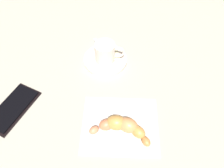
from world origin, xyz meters
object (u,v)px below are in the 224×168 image
(saucer, at_px, (105,60))
(croissant, at_px, (122,126))
(sugar_packet, at_px, (116,54))
(cell_phone, at_px, (13,108))
(espresso_cup, at_px, (106,52))
(napkin, at_px, (120,125))
(teaspoon, at_px, (104,58))

(saucer, xyz_separation_m, croissant, (-0.22, -0.04, 0.01))
(sugar_packet, height_order, cell_phone, sugar_packet)
(espresso_cup, distance_m, croissant, 0.22)
(sugar_packet, bearing_deg, napkin, 169.33)
(sugar_packet, relative_size, croissant, 0.49)
(sugar_packet, height_order, croissant, croissant)
(sugar_packet, xyz_separation_m, cell_phone, (-0.18, 0.25, -0.01))
(espresso_cup, bearing_deg, croissant, -169.50)
(napkin, bearing_deg, cell_phone, 80.33)
(sugar_packet, distance_m, napkin, 0.22)
(saucer, xyz_separation_m, napkin, (-0.21, -0.04, -0.00))
(saucer, bearing_deg, cell_phone, 125.54)
(saucer, height_order, cell_phone, saucer)
(teaspoon, height_order, cell_phone, teaspoon)
(saucer, xyz_separation_m, espresso_cup, (-0.00, -0.00, 0.03))
(teaspoon, bearing_deg, croissant, -168.31)
(espresso_cup, relative_size, sugar_packet, 1.19)
(napkin, bearing_deg, espresso_cup, 10.31)
(saucer, height_order, sugar_packet, sugar_packet)
(croissant, bearing_deg, napkin, 13.75)
(sugar_packet, bearing_deg, espresso_cup, 112.33)
(saucer, distance_m, cell_phone, 0.28)
(saucer, distance_m, sugar_packet, 0.03)
(espresso_cup, distance_m, cell_phone, 0.28)
(saucer, bearing_deg, napkin, -169.50)
(napkin, xyz_separation_m, cell_phone, (0.04, 0.26, 0.00))
(saucer, relative_size, cell_phone, 0.80)
(saucer, bearing_deg, croissant, -169.32)
(cell_phone, bearing_deg, napkin, -99.67)
(croissant, bearing_deg, sugar_packet, 2.90)
(sugar_packet, xyz_separation_m, napkin, (-0.22, -0.01, -0.01))
(croissant, bearing_deg, saucer, 10.68)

